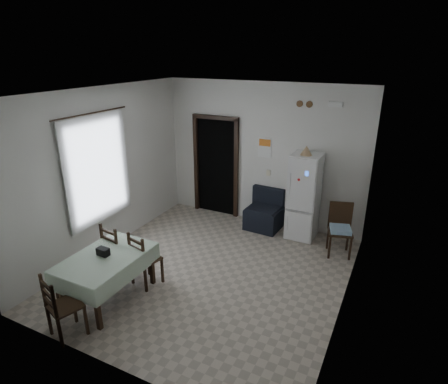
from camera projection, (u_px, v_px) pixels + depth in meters
ground at (211, 272)px, 6.21m from camera, size 4.50×4.50×0.00m
ceiling at (208, 92)px, 5.18m from camera, size 4.20×4.50×0.02m
wall_back at (262, 155)px, 7.58m from camera, size 4.20×0.02×2.90m
wall_front at (104, 260)px, 3.81m from camera, size 4.20×0.02×2.90m
wall_left at (104, 172)px, 6.57m from camera, size 0.02×4.50×2.90m
wall_right at (352, 216)px, 4.82m from camera, size 0.02×4.50×2.90m
doorway at (221, 165)px, 8.32m from camera, size 1.06×0.52×2.22m
window_recess at (93, 169)px, 6.38m from camera, size 0.10×1.20×1.60m
curtain at (98, 170)px, 6.34m from camera, size 0.02×1.45×1.85m
curtain_rod at (91, 113)px, 6.00m from camera, size 0.02×1.60×0.02m
calendar at (265, 147)px, 7.49m from camera, size 0.28×0.02×0.40m
calendar_image at (265, 143)px, 7.45m from camera, size 0.24×0.01×0.14m
light_switch at (268, 173)px, 7.63m from camera, size 0.08×0.02×0.12m
vent_left at (300, 104)px, 6.89m from camera, size 0.12×0.03×0.12m
vent_right at (309, 104)px, 6.82m from camera, size 0.12×0.03×0.12m
emergency_light at (336, 104)px, 6.59m from camera, size 0.25×0.07×0.09m
fridge at (304, 197)px, 7.12m from camera, size 0.55×0.55×1.67m
tan_cone at (306, 150)px, 6.74m from camera, size 0.24×0.24×0.18m
navy_seat at (264, 210)px, 7.60m from camera, size 0.71×0.69×0.81m
corner_chair at (340, 231)px, 6.59m from camera, size 0.51×0.51×0.94m
dining_table at (108, 277)px, 5.45m from camera, size 0.89×1.35×0.70m
black_bag at (103, 252)px, 5.33m from camera, size 0.18×0.11×0.11m
dining_chair_far_left at (120, 249)px, 5.98m from camera, size 0.46×0.46×0.95m
dining_chair_far_right at (146, 258)px, 5.76m from camera, size 0.46×0.46×0.90m
dining_chair_near_head at (65, 305)px, 4.69m from camera, size 0.49×0.49×0.91m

